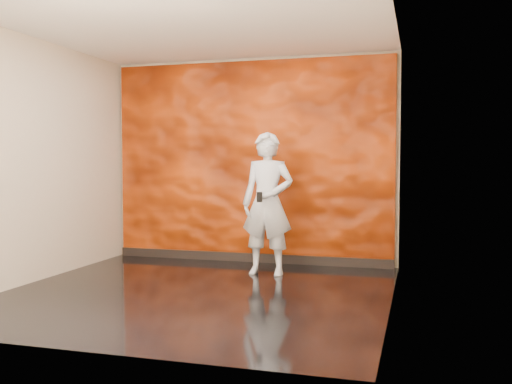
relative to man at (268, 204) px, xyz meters
name	(u,v)px	position (x,y,z in m)	size (l,w,h in m)	color
room	(197,160)	(-0.47, -1.15, 0.53)	(4.02, 4.02, 2.81)	black
feature_wall	(250,162)	(-0.47, 0.81, 0.51)	(3.90, 0.06, 2.75)	#E74909
baseboard	(249,257)	(-0.47, 0.77, -0.81)	(3.90, 0.04, 0.12)	black
man	(268,204)	(0.00, 0.00, 0.00)	(0.64, 0.42, 1.74)	#A8ACB8
phone	(259,197)	(-0.02, -0.29, 0.10)	(0.07, 0.01, 0.12)	black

